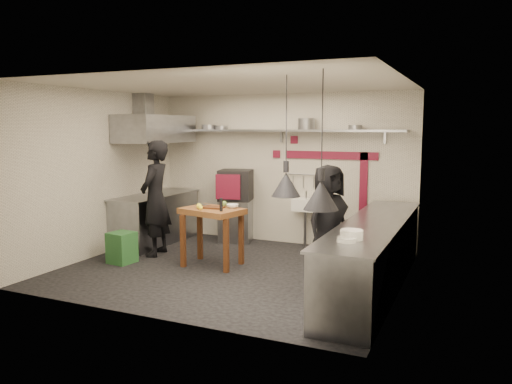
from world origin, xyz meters
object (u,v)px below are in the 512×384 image
at_px(green_bin, 122,248).
at_px(chef_left, 155,198).
at_px(prep_table, 212,237).
at_px(combi_oven, 236,185).
at_px(oven_stand, 236,221).
at_px(chef_right, 328,221).

bearing_deg(green_bin, chef_left, 72.12).
bearing_deg(prep_table, chef_left, -175.95).
bearing_deg(chef_left, prep_table, 69.28).
relative_size(combi_oven, prep_table, 0.65).
height_order(oven_stand, prep_table, prep_table).
distance_m(prep_table, chef_left, 1.33).
xyz_separation_m(combi_oven, chef_right, (2.23, -1.47, -0.27)).
distance_m(oven_stand, prep_table, 1.74).
xyz_separation_m(combi_oven, chef_left, (-0.80, -1.47, -0.11)).
height_order(chef_left, chef_right, chef_left).
height_order(prep_table, chef_left, chef_left).
xyz_separation_m(oven_stand, green_bin, (-0.99, -2.14, -0.15)).
bearing_deg(chef_right, chef_left, 113.29).
distance_m(oven_stand, green_bin, 2.37).
bearing_deg(combi_oven, oven_stand, 115.03).
relative_size(combi_oven, chef_right, 0.36).
height_order(green_bin, chef_right, chef_right).
bearing_deg(prep_table, chef_right, 19.62).
height_order(green_bin, chef_left, chef_left).
relative_size(green_bin, chef_left, 0.25).
bearing_deg(combi_oven, prep_table, -90.43).
distance_m(combi_oven, green_bin, 2.50).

